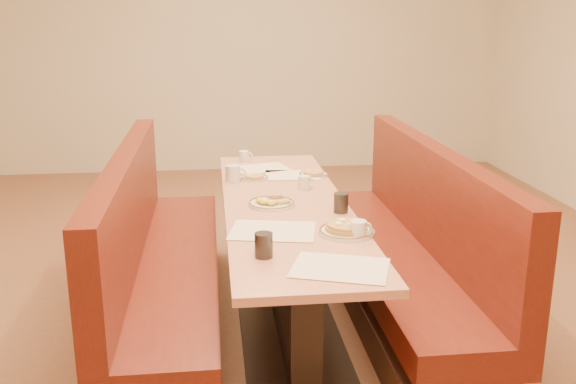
{
  "coord_description": "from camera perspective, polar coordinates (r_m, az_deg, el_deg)",
  "views": [
    {
      "loc": [
        -0.4,
        -3.5,
        1.8
      ],
      "look_at": [
        0.0,
        -0.13,
        0.85
      ],
      "focal_mm": 40.0,
      "sensor_mm": 36.0,
      "label": 1
    }
  ],
  "objects": [
    {
      "name": "coffee_mug_d",
      "position": [
        4.72,
        -3.89,
        3.22
      ],
      "size": [
        0.1,
        0.07,
        0.08
      ],
      "rotation": [
        0.0,
        0.0,
        0.12
      ],
      "color": "silver",
      "rests_on": "diner_table"
    },
    {
      "name": "diner_table",
      "position": [
        3.81,
        -0.23,
        -6.39
      ],
      "size": [
        0.7,
        2.5,
        0.75
      ],
      "color": "black",
      "rests_on": "ground"
    },
    {
      "name": "booth_right",
      "position": [
        3.96,
        10.43,
        -5.99
      ],
      "size": [
        0.55,
        2.5,
        1.05
      ],
      "color": "#4C3326",
      "rests_on": "ground"
    },
    {
      "name": "booth_left",
      "position": [
        3.8,
        -11.34,
        -6.94
      ],
      "size": [
        0.55,
        2.5,
        1.05
      ],
      "color": "#4C3326",
      "rests_on": "ground"
    },
    {
      "name": "extra_plate_mid",
      "position": [
        4.3,
        2.27,
        1.65
      ],
      "size": [
        0.19,
        0.19,
        0.04
      ],
      "rotation": [
        0.0,
        0.0,
        -0.2
      ],
      "color": "silver",
      "rests_on": "diner_table"
    },
    {
      "name": "coffee_mug_b",
      "position": [
        4.16,
        -4.86,
        1.7
      ],
      "size": [
        0.14,
        0.1,
        0.1
      ],
      "rotation": [
        0.0,
        0.0,
        -0.07
      ],
      "color": "silver",
      "rests_on": "diner_table"
    },
    {
      "name": "extra_plate_far",
      "position": [
        4.2,
        -3.01,
        1.31
      ],
      "size": [
        0.18,
        0.18,
        0.04
      ],
      "rotation": [
        0.0,
        0.0,
        0.33
      ],
      "color": "silver",
      "rests_on": "diner_table"
    },
    {
      "name": "placemat_far_left",
      "position": [
        4.49,
        -2.36,
        2.12
      ],
      "size": [
        0.42,
        0.36,
        0.0
      ],
      "primitive_type": "cube",
      "rotation": [
        0.0,
        0.0,
        0.28
      ],
      "color": "#FCF0C5",
      "rests_on": "diner_table"
    },
    {
      "name": "soda_tumbler_near",
      "position": [
        2.86,
        -2.17,
        -4.75
      ],
      "size": [
        0.08,
        0.08,
        0.11
      ],
      "color": "black",
      "rests_on": "diner_table"
    },
    {
      "name": "placemat_far_right",
      "position": [
        4.29,
        0.39,
        1.51
      ],
      "size": [
        0.4,
        0.32,
        0.0
      ],
      "primitive_type": "cube",
      "rotation": [
        0.0,
        0.0,
        -0.12
      ],
      "color": "#FCF0C5",
      "rests_on": "diner_table"
    },
    {
      "name": "coffee_mug_a",
      "position": [
        3.12,
        6.31,
        -3.3
      ],
      "size": [
        0.12,
        0.08,
        0.09
      ],
      "rotation": [
        0.0,
        0.0,
        0.27
      ],
      "color": "silver",
      "rests_on": "diner_table"
    },
    {
      "name": "placemat_near_right",
      "position": [
        2.76,
        4.67,
        -6.72
      ],
      "size": [
        0.48,
        0.42,
        0.0
      ],
      "primitive_type": "cube",
      "rotation": [
        0.0,
        0.0,
        -0.34
      ],
      "color": "#FCF0C5",
      "rests_on": "diner_table"
    },
    {
      "name": "ground",
      "position": [
        3.96,
        -0.22,
        -11.42
      ],
      "size": [
        8.0,
        8.0,
        0.0
      ],
      "primitive_type": "plane",
      "color": "#9E6647",
      "rests_on": "ground"
    },
    {
      "name": "placemat_near_left",
      "position": [
        3.2,
        -1.37,
        -3.45
      ],
      "size": [
        0.47,
        0.39,
        0.0
      ],
      "primitive_type": "cube",
      "rotation": [
        0.0,
        0.0,
        -0.21
      ],
      "color": "#FCF0C5",
      "rests_on": "diner_table"
    },
    {
      "name": "soda_tumbler_mid",
      "position": [
        3.5,
        4.73,
        -0.97
      ],
      "size": [
        0.08,
        0.08,
        0.11
      ],
      "color": "black",
      "rests_on": "diner_table"
    },
    {
      "name": "coffee_mug_c",
      "position": [
        3.96,
        1.49,
        0.88
      ],
      "size": [
        0.11,
        0.08,
        0.08
      ],
      "rotation": [
        0.0,
        0.0,
        0.05
      ],
      "color": "silver",
      "rests_on": "diner_table"
    },
    {
      "name": "pancake_plate",
      "position": [
        3.18,
        5.21,
        -3.33
      ],
      "size": [
        0.28,
        0.28,
        0.06
      ],
      "rotation": [
        0.0,
        0.0,
        -0.09
      ],
      "color": "silver",
      "rests_on": "diner_table"
    },
    {
      "name": "eggs_plate",
      "position": [
        3.63,
        -1.51,
        -0.97
      ],
      "size": [
        0.27,
        0.27,
        0.05
      ],
      "rotation": [
        0.0,
        0.0,
        0.24
      ],
      "color": "silver",
      "rests_on": "diner_table"
    }
  ]
}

